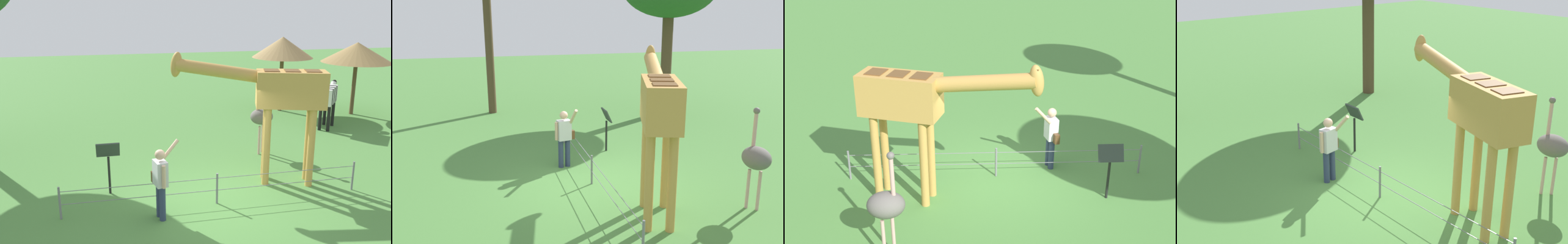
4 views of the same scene
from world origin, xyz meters
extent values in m
plane|color=#4C843D|center=(0.00, 0.00, 0.00)|extent=(60.00, 60.00, 0.00)
cylinder|color=#C69347|center=(-1.51, -0.67, 1.01)|extent=(0.18, 0.18, 2.02)
cylinder|color=#C69347|center=(-1.64, -1.09, 1.01)|extent=(0.18, 0.18, 2.02)
cylinder|color=#C69347|center=(-2.55, -0.34, 1.01)|extent=(0.18, 0.18, 2.02)
cylinder|color=#C69347|center=(-2.69, -0.76, 1.01)|extent=(0.18, 0.18, 2.02)
cube|color=#C69347|center=(-2.10, -0.71, 2.47)|extent=(1.83, 1.18, 0.90)
cube|color=brown|center=(-1.62, -0.86, 2.93)|extent=(0.48, 0.53, 0.02)
cube|color=brown|center=(-2.10, -0.71, 2.93)|extent=(0.48, 0.53, 0.02)
cube|color=brown|center=(-2.57, -0.56, 2.93)|extent=(0.48, 0.53, 0.02)
cylinder|color=#C69347|center=(-0.45, -1.23, 2.89)|extent=(2.29, 1.00, 0.62)
ellipsoid|color=#C69347|center=(0.63, -1.58, 3.04)|extent=(0.42, 0.36, 0.67)
cylinder|color=brown|center=(0.63, -1.52, 3.22)|extent=(0.05, 0.05, 0.14)
cylinder|color=brown|center=(0.63, -1.64, 3.22)|extent=(0.05, 0.05, 0.14)
cylinder|color=navy|center=(1.39, 0.45, 0.39)|extent=(0.14, 0.14, 0.78)
cylinder|color=navy|center=(1.35, 0.65, 0.39)|extent=(0.14, 0.14, 0.78)
cube|color=silver|center=(1.37, 0.55, 1.06)|extent=(0.31, 0.40, 0.55)
sphere|color=#D8AD8C|center=(1.37, 0.55, 1.47)|extent=(0.22, 0.22, 0.22)
cylinder|color=#D8AD8C|center=(1.12, 0.34, 1.48)|extent=(0.44, 0.16, 0.46)
cylinder|color=#D8AD8C|center=(1.32, 0.77, 1.05)|extent=(0.08, 0.08, 0.50)
cube|color=brown|center=(1.46, 0.35, 0.88)|extent=(0.16, 0.22, 0.24)
cylinder|color=#CC9E93|center=(-2.14, -2.83, 0.45)|extent=(0.07, 0.07, 0.90)
cylinder|color=#CC9E93|center=(-2.30, -2.99, 0.45)|extent=(0.07, 0.07, 0.90)
ellipsoid|color=#66605B|center=(-2.22, -2.91, 1.18)|extent=(0.70, 0.56, 0.49)
cylinder|color=#CC9E93|center=(-2.07, -2.91, 1.73)|extent=(0.08, 0.08, 0.80)
sphere|color=#66605B|center=(-2.07, -2.91, 2.18)|extent=(0.14, 0.14, 0.14)
cylinder|color=brown|center=(6.66, -4.76, 2.03)|extent=(0.43, 0.43, 4.05)
cylinder|color=black|center=(2.42, -0.97, 0.47)|extent=(0.06, 0.06, 0.95)
cube|color=#333D38|center=(2.42, -0.97, 1.13)|extent=(0.56, 0.21, 0.38)
cylinder|color=slate|center=(0.00, 0.13, 0.38)|extent=(0.05, 0.05, 0.75)
cylinder|color=slate|center=(3.50, 0.13, 0.38)|extent=(0.05, 0.05, 0.75)
cube|color=slate|center=(0.00, 0.13, 0.64)|extent=(7.00, 0.01, 0.01)
cube|color=slate|center=(0.00, 0.13, 0.34)|extent=(7.00, 0.01, 0.01)
camera|label=1|loc=(2.46, 8.94, 4.56)|focal=39.36mm
camera|label=2|loc=(-9.89, 2.75, 4.30)|focal=40.36mm
camera|label=3|loc=(-0.88, -11.15, 6.45)|focal=48.98mm
camera|label=4|loc=(-7.33, 6.18, 5.25)|focal=44.26mm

